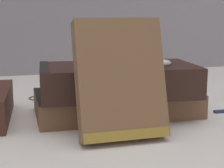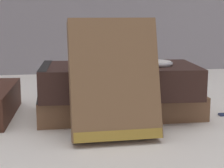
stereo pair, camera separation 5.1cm
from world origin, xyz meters
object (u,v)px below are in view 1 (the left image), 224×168
at_px(book_flat_bottom, 113,103).
at_px(pocket_watch, 155,63).
at_px(book_flat_top, 114,80).
at_px(book_leaning_front, 120,84).
at_px(reading_glasses, 52,96).

height_order(book_flat_bottom, pocket_watch, pocket_watch).
xyz_separation_m(book_flat_top, book_leaning_front, (-0.02, -0.09, 0.01)).
bearing_deg(reading_glasses, book_flat_bottom, -80.79).
bearing_deg(reading_glasses, book_flat_top, -83.71).
bearing_deg(book_leaning_front, pocket_watch, 45.24).
xyz_separation_m(pocket_watch, reading_glasses, (-0.13, 0.17, -0.08)).
bearing_deg(reading_glasses, book_leaning_front, -95.95).
distance_m(book_flat_bottom, reading_glasses, 0.16).
xyz_separation_m(book_leaning_front, pocket_watch, (0.08, 0.08, 0.01)).
distance_m(book_flat_bottom, book_flat_top, 0.04).
bearing_deg(book_flat_top, book_leaning_front, -96.26).
xyz_separation_m(book_flat_bottom, pocket_watch, (0.06, -0.03, 0.06)).
xyz_separation_m(book_leaning_front, reading_glasses, (-0.05, 0.25, -0.07)).
height_order(book_leaning_front, pocket_watch, book_leaning_front).
bearing_deg(reading_glasses, pocket_watch, -71.24).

